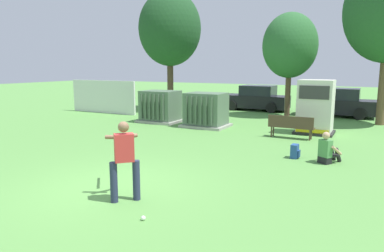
# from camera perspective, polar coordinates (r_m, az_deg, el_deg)

# --- Properties ---
(ground_plane) EXTENTS (96.00, 96.00, 0.00)m
(ground_plane) POSITION_cam_1_polar(r_m,az_deg,el_deg) (8.89, -12.63, -9.58)
(ground_plane) COLOR #5B9947
(fence_panel) EXTENTS (4.80, 0.12, 2.00)m
(fence_panel) POSITION_cam_1_polar(r_m,az_deg,el_deg) (22.66, -14.03, 4.57)
(fence_panel) COLOR silver
(fence_panel) RESTS_ON ground
(transformer_west) EXTENTS (2.10, 1.70, 1.62)m
(transformer_west) POSITION_cam_1_polar(r_m,az_deg,el_deg) (18.50, -5.09, 3.07)
(transformer_west) COLOR #9E9B93
(transformer_west) RESTS_ON ground
(transformer_mid_west) EXTENTS (2.10, 1.70, 1.62)m
(transformer_mid_west) POSITION_cam_1_polar(r_m,az_deg,el_deg) (16.96, 2.24, 2.51)
(transformer_mid_west) COLOR #9E9B93
(transformer_mid_west) RESTS_ON ground
(generator_enclosure) EXTENTS (1.60, 1.40, 2.30)m
(generator_enclosure) POSITION_cam_1_polar(r_m,az_deg,el_deg) (16.12, 19.15, 2.86)
(generator_enclosure) COLOR #262626
(generator_enclosure) RESTS_ON ground
(park_bench) EXTENTS (1.81, 0.45, 0.92)m
(park_bench) POSITION_cam_1_polar(r_m,az_deg,el_deg) (14.79, 15.53, 0.12)
(park_bench) COLOR #4C3828
(park_bench) RESTS_ON ground
(batter) EXTENTS (1.32, 1.31, 1.74)m
(batter) POSITION_cam_1_polar(r_m,az_deg,el_deg) (7.77, -10.81, -4.80)
(batter) COLOR #282D4C
(batter) RESTS_ON ground
(sports_ball) EXTENTS (0.09, 0.09, 0.09)m
(sports_ball) POSITION_cam_1_polar(r_m,az_deg,el_deg) (7.02, -7.80, -14.37)
(sports_ball) COLOR white
(sports_ball) RESTS_ON ground
(seated_spectator) EXTENTS (0.68, 0.78, 0.96)m
(seated_spectator) POSITION_cam_1_polar(r_m,az_deg,el_deg) (11.43, 20.85, -3.71)
(seated_spectator) COLOR black
(seated_spectator) RESTS_ON ground
(backpack) EXTENTS (0.27, 0.33, 0.44)m
(backpack) POSITION_cam_1_polar(r_m,az_deg,el_deg) (11.74, 16.14, -3.93)
(backpack) COLOR #264C8C
(backpack) RESTS_ON ground
(tree_left) EXTENTS (3.95, 3.95, 7.55)m
(tree_left) POSITION_cam_1_polar(r_m,az_deg,el_deg) (23.41, -3.57, 15.23)
(tree_left) COLOR #4C3828
(tree_left) RESTS_ON ground
(tree_center_left) EXTENTS (3.04, 3.04, 5.81)m
(tree_center_left) POSITION_cam_1_polar(r_m,az_deg,el_deg) (21.11, 15.39, 12.27)
(tree_center_left) COLOR brown
(tree_center_left) RESTS_ON ground
(parked_car_leftmost) EXTENTS (4.23, 1.97, 1.62)m
(parked_car_leftmost) POSITION_cam_1_polar(r_m,az_deg,el_deg) (23.74, 10.23, 4.32)
(parked_car_leftmost) COLOR black
(parked_car_leftmost) RESTS_ON ground
(parked_car_left_of_center) EXTENTS (4.21, 1.94, 1.62)m
(parked_car_left_of_center) POSITION_cam_1_polar(r_m,az_deg,el_deg) (22.11, 22.18, 3.38)
(parked_car_left_of_center) COLOR black
(parked_car_left_of_center) RESTS_ON ground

